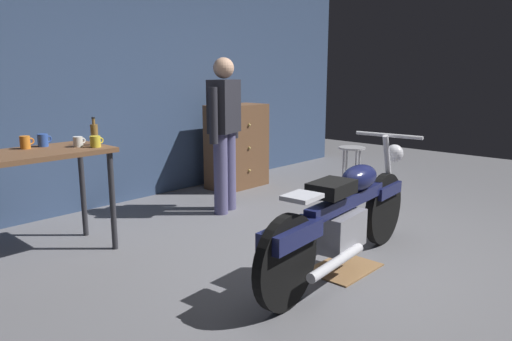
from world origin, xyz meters
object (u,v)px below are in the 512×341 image
(mug_blue_enamel, at_px, (43,140))
(bottle, at_px, (94,134))
(wooden_dresser, at_px, (237,146))
(shop_stool, at_px, (351,159))
(mug_yellow_tall, at_px, (95,142))
(mug_white_ceramic, at_px, (78,142))
(person_standing, at_px, (224,128))
(motorcycle, at_px, (345,215))
(mug_orange_travel, at_px, (25,142))

(mug_blue_enamel, bearing_deg, bottle, -35.53)
(wooden_dresser, relative_size, bottle, 4.56)
(shop_stool, xyz_separation_m, mug_blue_enamel, (-3.20, 1.05, 0.46))
(mug_yellow_tall, height_order, bottle, bottle)
(wooden_dresser, distance_m, mug_white_ceramic, 2.64)
(person_standing, xyz_separation_m, mug_yellow_tall, (-1.52, -0.04, 0.02))
(person_standing, bearing_deg, shop_stool, 133.01)
(person_standing, relative_size, mug_yellow_tall, 13.87)
(wooden_dresser, xyz_separation_m, bottle, (-2.38, -0.66, 0.45))
(motorcycle, relative_size, mug_orange_travel, 18.82)
(person_standing, relative_size, mug_blue_enamel, 13.89)
(person_standing, distance_m, wooden_dresser, 1.23)
(motorcycle, xyz_separation_m, bottle, (-0.99, 1.91, 0.55))
(mug_orange_travel, xyz_separation_m, mug_blue_enamel, (0.15, 0.01, 0.00))
(mug_yellow_tall, height_order, mug_white_ceramic, mug_yellow_tall)
(mug_white_ceramic, distance_m, bottle, 0.16)
(wooden_dresser, bearing_deg, mug_white_ceramic, -165.65)
(mug_blue_enamel, relative_size, bottle, 0.50)
(shop_stool, bearing_deg, bottle, 164.25)
(shop_stool, bearing_deg, motorcycle, -149.46)
(mug_yellow_tall, relative_size, mug_orange_travel, 1.04)
(shop_stool, height_order, mug_orange_travel, mug_orange_travel)
(wooden_dresser, relative_size, mug_yellow_tall, 9.13)
(mug_yellow_tall, xyz_separation_m, mug_orange_travel, (-0.44, 0.34, 0.01))
(mug_yellow_tall, height_order, mug_orange_travel, mug_orange_travel)
(mug_yellow_tall, relative_size, mug_white_ceramic, 1.09)
(mug_yellow_tall, bearing_deg, person_standing, 1.50)
(motorcycle, xyz_separation_m, person_standing, (0.48, 1.84, 0.48))
(mug_orange_travel, distance_m, mug_blue_enamel, 0.15)
(motorcycle, bearing_deg, mug_yellow_tall, 114.83)
(wooden_dresser, distance_m, mug_orange_travel, 2.94)
(mug_yellow_tall, bearing_deg, motorcycle, -59.93)
(motorcycle, distance_m, shop_stool, 2.18)
(wooden_dresser, distance_m, mug_blue_enamel, 2.78)
(wooden_dresser, xyz_separation_m, mug_yellow_tall, (-2.44, -0.77, 0.40))
(shop_stool, xyz_separation_m, mug_orange_travel, (-3.36, 1.04, 0.45))
(mug_blue_enamel, height_order, mug_white_ceramic, mug_blue_enamel)
(mug_yellow_tall, distance_m, bottle, 0.14)
(person_standing, distance_m, mug_orange_travel, 1.98)
(wooden_dresser, height_order, mug_orange_travel, wooden_dresser)
(shop_stool, bearing_deg, mug_yellow_tall, 166.61)
(person_standing, distance_m, mug_white_ceramic, 1.62)
(motorcycle, relative_size, mug_yellow_tall, 18.16)
(mug_blue_enamel, distance_m, mug_white_ceramic, 0.30)
(bottle, bearing_deg, mug_white_ceramic, 175.31)
(person_standing, distance_m, mug_blue_enamel, 1.84)
(motorcycle, distance_m, bottle, 2.22)
(mug_yellow_tall, relative_size, mug_blue_enamel, 1.00)
(mug_blue_enamel, bearing_deg, mug_white_ceramic, -49.85)
(person_standing, relative_size, mug_white_ceramic, 15.18)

